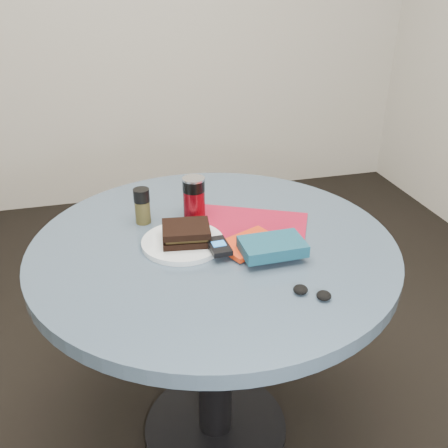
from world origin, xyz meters
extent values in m
plane|color=black|center=(0.00, 0.00, 0.00)|extent=(4.00, 4.00, 0.00)
cylinder|color=black|center=(0.00, 0.00, 0.01)|extent=(0.48, 0.48, 0.03)
cylinder|color=black|center=(0.00, 0.00, 0.37)|extent=(0.11, 0.11, 0.68)
cylinder|color=#394B5F|center=(0.00, 0.00, 0.73)|extent=(1.00, 1.00, 0.04)
cylinder|color=white|center=(-0.08, 0.00, 0.76)|extent=(0.29, 0.29, 0.01)
cube|color=black|center=(-0.07, 0.00, 0.77)|extent=(0.14, 0.12, 0.02)
cube|color=#312712|center=(-0.07, 0.00, 0.79)|extent=(0.12, 0.11, 0.01)
cube|color=black|center=(-0.07, 0.00, 0.80)|extent=(0.14, 0.12, 0.02)
cylinder|color=#5A040B|center=(-0.02, 0.16, 0.79)|extent=(0.08, 0.08, 0.08)
cylinder|color=black|center=(-0.02, 0.16, 0.85)|extent=(0.08, 0.08, 0.03)
cylinder|color=silver|center=(-0.02, 0.16, 0.87)|extent=(0.08, 0.08, 0.01)
cylinder|color=#413B1C|center=(-0.17, 0.16, 0.78)|extent=(0.06, 0.06, 0.07)
cylinder|color=black|center=(-0.17, 0.16, 0.84)|extent=(0.06, 0.06, 0.04)
cube|color=maroon|center=(0.12, 0.05, 0.75)|extent=(0.39, 0.35, 0.01)
cube|color=red|center=(0.09, -0.06, 0.76)|extent=(0.19, 0.16, 0.01)
cube|color=navy|center=(0.13, -0.12, 0.78)|extent=(0.16, 0.11, 0.03)
cube|color=black|center=(0.00, -0.07, 0.78)|extent=(0.05, 0.09, 0.01)
cube|color=blue|center=(0.00, -0.07, 0.78)|extent=(0.04, 0.03, 0.00)
ellipsoid|color=black|center=(0.14, -0.28, 0.76)|extent=(0.05, 0.05, 0.02)
ellipsoid|color=black|center=(0.18, -0.32, 0.76)|extent=(0.05, 0.05, 0.02)
camera|label=1|loc=(-0.27, -1.16, 1.43)|focal=40.00mm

